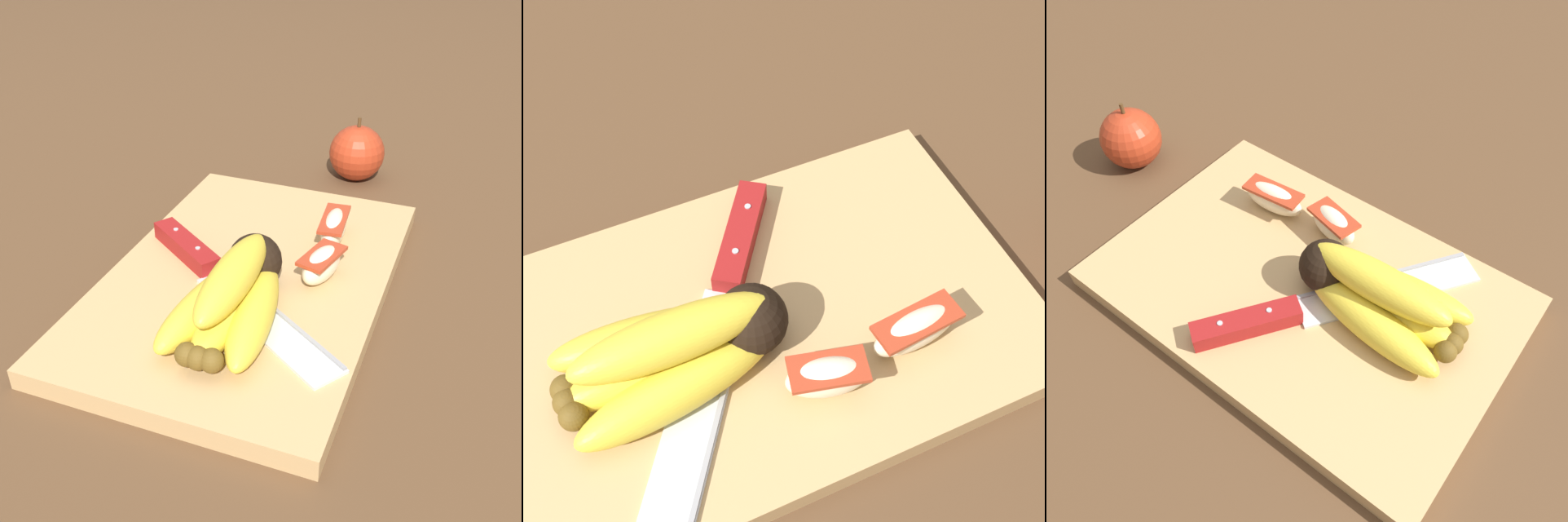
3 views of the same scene
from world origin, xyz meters
TOP-DOWN VIEW (x-y plane):
  - ground_plane at (0.00, 0.00)m, footprint 6.00×6.00m
  - cutting_board at (0.01, 0.02)m, footprint 0.39×0.26m
  - banana_bunch at (0.08, 0.03)m, footprint 0.17×0.10m
  - chefs_knife at (0.03, -0.01)m, footprint 0.18×0.25m
  - apple_wedge_near at (-0.08, 0.08)m, footprint 0.07×0.03m
  - apple_wedge_middle at (-0.01, 0.09)m, footprint 0.06×0.04m
  - whole_apple at (-0.28, 0.06)m, footprint 0.07×0.07m

SIDE VIEW (x-z plane):
  - ground_plane at x=0.00m, z-range 0.00..0.00m
  - cutting_board at x=0.01m, z-range 0.00..0.02m
  - chefs_knife at x=0.03m, z-range 0.02..0.04m
  - whole_apple at x=-0.28m, z-range -0.01..0.08m
  - apple_wedge_near at x=-0.08m, z-range 0.02..0.05m
  - apple_wedge_middle at x=-0.01m, z-range 0.02..0.05m
  - banana_bunch at x=0.08m, z-range 0.01..0.08m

